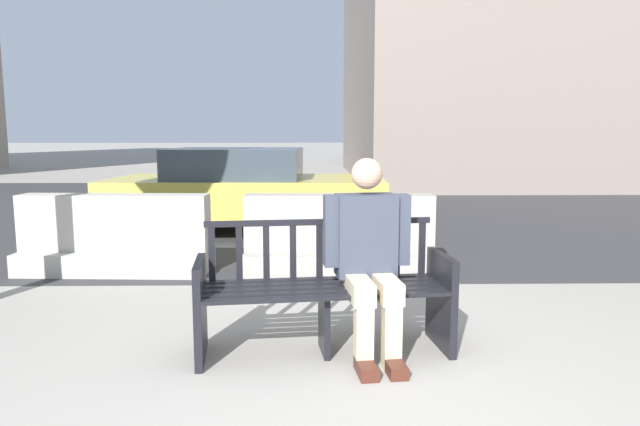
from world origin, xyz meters
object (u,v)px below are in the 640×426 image
object	(u,v)px
jersey_barrier_centre	(339,241)
jersey_barrier_left	(116,241)
seated_person	(369,252)
car_taxi_near	(246,189)
street_bench	(324,294)

from	to	relation	value
jersey_barrier_centre	jersey_barrier_left	distance (m)	2.39
jersey_barrier_left	jersey_barrier_centre	bearing A→B (deg)	-1.32
seated_person	jersey_barrier_centre	size ratio (longest dim) A/B	0.65
jersey_barrier_left	car_taxi_near	size ratio (longest dim) A/B	0.49
jersey_barrier_centre	car_taxi_near	bearing A→B (deg)	116.04
street_bench	seated_person	size ratio (longest dim) A/B	1.32
street_bench	car_taxi_near	size ratio (longest dim) A/B	0.42
seated_person	jersey_barrier_left	size ratio (longest dim) A/B	0.65
jersey_barrier_centre	jersey_barrier_left	xyz separation A→B (m)	(-2.39, 0.06, 0.00)
street_bench	jersey_barrier_centre	world-z (taller)	street_bench
seated_person	jersey_barrier_centre	bearing A→B (deg)	92.02
street_bench	seated_person	world-z (taller)	seated_person
jersey_barrier_centre	car_taxi_near	distance (m)	2.94
street_bench	jersey_barrier_left	xyz separation A→B (m)	(-2.17, 2.30, -0.06)
seated_person	jersey_barrier_centre	distance (m)	2.30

